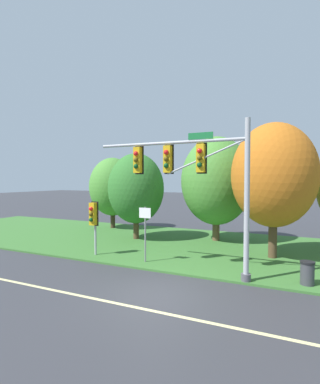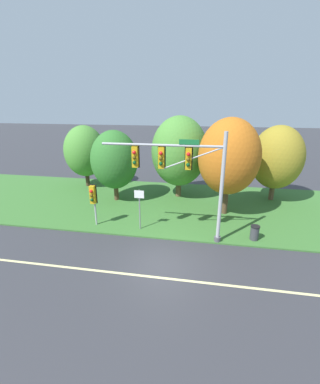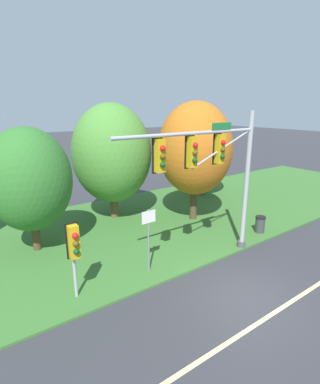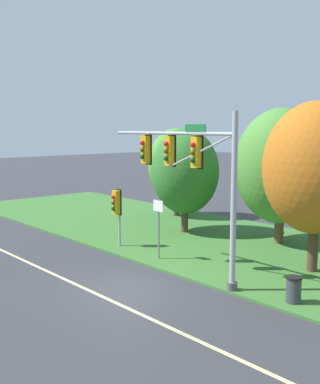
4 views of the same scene
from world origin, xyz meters
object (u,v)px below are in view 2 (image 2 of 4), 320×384
at_px(tree_mid_verge, 229,157).
at_px(trash_bin, 255,233).
at_px(route_sign_post, 139,204).
at_px(tree_left_of_mast, 114,160).
at_px(traffic_signal_mast, 183,170).
at_px(pedestrian_signal_near_kerb, 93,197).
at_px(tree_nearest_road, 85,151).
at_px(tree_tall_centre, 277,158).
at_px(tree_behind_signpost, 179,152).

height_order(tree_mid_verge, trash_bin, tree_mid_verge).
relative_size(route_sign_post, tree_left_of_mast, 0.47).
relative_size(traffic_signal_mast, pedestrian_signal_near_kerb, 2.44).
distance_m(traffic_signal_mast, tree_left_of_mast, 8.50).
distance_m(tree_left_of_mast, trash_bin, 12.25).
height_order(traffic_signal_mast, tree_left_of_mast, traffic_signal_mast).
relative_size(pedestrian_signal_near_kerb, tree_mid_verge, 0.41).
xyz_separation_m(tree_nearest_road, tree_tall_centre, (17.49, -0.89, 0.18)).
xyz_separation_m(pedestrian_signal_near_kerb, tree_left_of_mast, (-0.18, 5.01, 1.40)).
bearing_deg(tree_mid_verge, trash_bin, -67.25).
bearing_deg(tree_nearest_road, traffic_signal_mast, -40.90).
height_order(pedestrian_signal_near_kerb, route_sign_post, pedestrian_signal_near_kerb).
distance_m(route_sign_post, tree_mid_verge, 7.28).
xyz_separation_m(tree_left_of_mast, tree_tall_centre, (13.33, 2.36, 0.19)).
xyz_separation_m(traffic_signal_mast, trash_bin, (4.50, 0.60, -3.96)).
bearing_deg(route_sign_post, tree_mid_verge, 32.26).
bearing_deg(tree_mid_verge, traffic_signal_mast, -123.33).
xyz_separation_m(route_sign_post, tree_nearest_road, (-7.51, 8.20, 1.74)).
relative_size(tree_behind_signpost, tree_mid_verge, 0.99).
relative_size(traffic_signal_mast, tree_behind_signpost, 1.02).
xyz_separation_m(traffic_signal_mast, tree_nearest_road, (-10.36, 8.98, -0.91)).
distance_m(traffic_signal_mast, tree_behind_signpost, 7.65).
bearing_deg(tree_tall_centre, tree_behind_signpost, -176.35).
xyz_separation_m(traffic_signal_mast, tree_tall_centre, (7.13, 8.09, -0.72)).
distance_m(traffic_signal_mast, route_sign_post, 3.97).
distance_m(traffic_signal_mast, tree_tall_centre, 10.81).
bearing_deg(tree_tall_centre, pedestrian_signal_near_kerb, -150.73).
bearing_deg(traffic_signal_mast, tree_nearest_road, 139.10).
height_order(tree_left_of_mast, tree_tall_centre, tree_tall_centre).
bearing_deg(trash_bin, tree_tall_centre, 70.65).
distance_m(route_sign_post, trash_bin, 7.47).
bearing_deg(pedestrian_signal_near_kerb, route_sign_post, 1.04).
xyz_separation_m(pedestrian_signal_near_kerb, tree_tall_centre, (13.15, 7.37, 1.59)).
distance_m(tree_left_of_mast, tree_mid_verge, 9.24).
relative_size(tree_nearest_road, tree_tall_centre, 0.94).
height_order(tree_behind_signpost, trash_bin, tree_behind_signpost).
relative_size(route_sign_post, trash_bin, 3.00).
bearing_deg(tree_left_of_mast, pedestrian_signal_near_kerb, -87.92).
bearing_deg(pedestrian_signal_near_kerb, tree_tall_centre, 29.27).
xyz_separation_m(pedestrian_signal_near_kerb, tree_mid_verge, (8.93, 3.69, 2.26)).
distance_m(route_sign_post, tree_left_of_mast, 6.23).
height_order(tree_nearest_road, trash_bin, tree_nearest_road).
xyz_separation_m(pedestrian_signal_near_kerb, tree_nearest_road, (-4.34, 8.26, 1.41)).
height_order(tree_left_of_mast, tree_mid_verge, tree_mid_verge).
bearing_deg(traffic_signal_mast, route_sign_post, 164.74).
distance_m(tree_mid_verge, tree_tall_centre, 5.65).
xyz_separation_m(tree_tall_centre, trash_bin, (-2.63, -7.49, -3.24)).
xyz_separation_m(tree_behind_signpost, tree_tall_centre, (8.11, 0.52, -0.34)).
bearing_deg(pedestrian_signal_near_kerb, tree_left_of_mast, 92.08).
bearing_deg(tree_nearest_road, tree_left_of_mast, -38.01).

